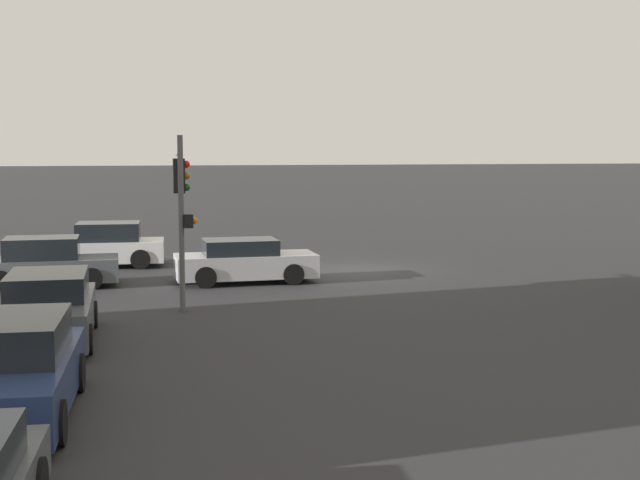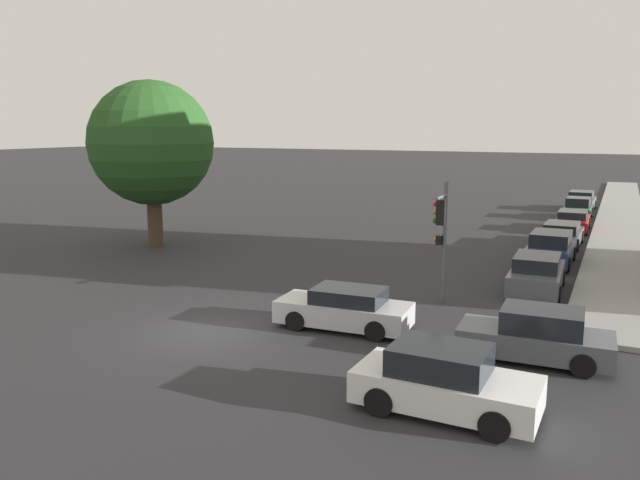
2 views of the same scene
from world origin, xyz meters
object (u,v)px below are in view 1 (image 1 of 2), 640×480
crossing_car_2 (105,246)px  parked_car_0 (48,310)px  crossing_car_0 (244,262)px  fire_hydrant (72,303)px  crossing_car_1 (46,264)px  parked_car_1 (8,372)px  traffic_signal (182,198)px

crossing_car_2 → parked_car_0: size_ratio=0.94×
crossing_car_0 → crossing_car_2: size_ratio=1.06×
parked_car_0 → crossing_car_2: bearing=175.6°
fire_hydrant → crossing_car_1: bearing=-77.6°
parked_car_0 → parked_car_1: (-0.04, 5.53, 0.03)m
traffic_signal → parked_car_0: 5.01m
traffic_signal → parked_car_1: (2.97, 8.89, -2.15)m
crossing_car_2 → fire_hydrant: bearing=89.8°
crossing_car_2 → parked_car_0: bearing=88.4°
traffic_signal → crossing_car_2: size_ratio=1.08×
parked_car_0 → fire_hydrant: 2.04m
crossing_car_2 → fire_hydrant: 10.02m
crossing_car_1 → parked_car_1: 13.32m
crossing_car_0 → crossing_car_2: (4.45, -4.51, 0.07)m
parked_car_1 → crossing_car_0: bearing=159.9°
traffic_signal → parked_car_1: bearing=-110.4°
traffic_signal → parked_car_0: (3.01, 3.36, -2.18)m
traffic_signal → parked_car_1: traffic_signal is taller
crossing_car_0 → parked_car_1: 13.95m
crossing_car_1 → parked_car_1: bearing=-88.2°
traffic_signal → parked_car_0: traffic_signal is taller
crossing_car_0 → parked_car_0: size_ratio=0.99×
traffic_signal → crossing_car_2: bearing=103.9°
crossing_car_0 → crossing_car_1: (5.93, -0.25, 0.05)m
traffic_signal → crossing_car_2: (2.45, -8.66, -2.16)m
crossing_car_0 → crossing_car_2: crossing_car_2 is taller
crossing_car_1 → parked_car_0: (-0.93, 7.76, 0.01)m
crossing_car_0 → parked_car_0: bearing=-127.0°
parked_car_1 → fire_hydrant: 7.54m
traffic_signal → crossing_car_0: traffic_signal is taller
crossing_car_1 → parked_car_0: size_ratio=0.94×
fire_hydrant → traffic_signal: bearing=-153.2°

